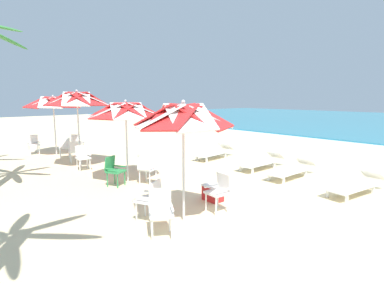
% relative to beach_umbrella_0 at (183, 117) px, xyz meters
% --- Properties ---
extents(ground_plane, '(80.00, 80.00, 0.00)m').
position_rel_beach_umbrella_0_xyz_m(ground_plane, '(0.14, 3.31, -2.16)').
color(ground_plane, beige).
extents(beach_umbrella_0, '(2.04, 2.04, 2.51)m').
position_rel_beach_umbrella_0_xyz_m(beach_umbrella_0, '(0.00, 0.00, 0.00)').
color(beach_umbrella_0, silver).
rests_on(beach_umbrella_0, ground).
extents(plastic_chair_0, '(0.62, 0.61, 0.87)m').
position_rel_beach_umbrella_0_xyz_m(plastic_chair_0, '(0.24, -0.74, -1.67)').
color(plastic_chair_0, white).
rests_on(plastic_chair_0, ground).
extents(plastic_chair_1, '(0.61, 0.59, 0.87)m').
position_rel_beach_umbrella_0_xyz_m(plastic_chair_1, '(-0.44, -0.52, -1.67)').
color(plastic_chair_1, white).
rests_on(plastic_chair_1, ground).
extents(plastic_chair_2, '(0.47, 0.50, 0.87)m').
position_rel_beach_umbrella_0_xyz_m(plastic_chair_2, '(0.10, 0.96, -1.67)').
color(plastic_chair_2, white).
rests_on(plastic_chair_2, ground).
extents(beach_umbrella_1, '(2.34, 2.34, 2.49)m').
position_rel_beach_umbrella_0_xyz_m(beach_umbrella_1, '(-3.42, 0.59, -0.00)').
color(beach_umbrella_1, silver).
rests_on(beach_umbrella_1, ground).
extents(plastic_chair_3, '(0.61, 0.59, 0.87)m').
position_rel_beach_umbrella_0_xyz_m(plastic_chair_3, '(-3.28, 0.06, -1.67)').
color(plastic_chair_3, '#2D8C4C').
rests_on(plastic_chair_3, ground).
extents(plastic_chair_4, '(0.59, 0.61, 0.87)m').
position_rel_beach_umbrella_0_xyz_m(plastic_chair_4, '(-2.82, 0.88, -1.67)').
color(plastic_chair_4, white).
rests_on(plastic_chair_4, ground).
extents(beach_umbrella_2, '(2.35, 2.35, 2.83)m').
position_rel_beach_umbrella_0_xyz_m(beach_umbrella_2, '(-6.39, 0.26, 0.30)').
color(beach_umbrella_2, silver).
rests_on(beach_umbrella_2, ground).
extents(plastic_chair_5, '(0.51, 0.48, 0.87)m').
position_rel_beach_umbrella_0_xyz_m(plastic_chair_5, '(-5.81, 0.13, -1.67)').
color(plastic_chair_5, white).
rests_on(plastic_chair_5, ground).
extents(plastic_chair_6, '(0.56, 0.53, 0.87)m').
position_rel_beach_umbrella_0_xyz_m(plastic_chair_6, '(-7.16, 0.37, -1.67)').
color(plastic_chair_6, white).
rests_on(plastic_chair_6, ground).
extents(beach_umbrella_3, '(2.48, 2.48, 2.65)m').
position_rel_beach_umbrella_0_xyz_m(beach_umbrella_3, '(-9.44, 0.34, 0.15)').
color(beach_umbrella_3, silver).
rests_on(beach_umbrella_3, ground).
extents(plastic_chair_7, '(0.63, 0.63, 0.87)m').
position_rel_beach_umbrella_0_xyz_m(plastic_chair_7, '(-9.31, 1.25, -1.67)').
color(plastic_chair_7, white).
rests_on(plastic_chair_7, ground).
extents(plastic_chair_8, '(0.50, 0.47, 0.87)m').
position_rel_beach_umbrella_0_xyz_m(plastic_chair_8, '(-10.24, -0.39, -1.67)').
color(plastic_chair_8, white).
rests_on(plastic_chair_8, ground).
extents(plastic_chair_9, '(0.56, 0.54, 0.87)m').
position_rel_beach_umbrella_0_xyz_m(plastic_chair_9, '(-8.40, 0.37, -1.67)').
color(plastic_chair_9, white).
rests_on(plastic_chair_9, ground).
extents(sun_lounger_0, '(0.89, 2.21, 0.62)m').
position_rel_beach_umbrella_0_xyz_m(sun_lounger_0, '(1.62, 4.58, -1.88)').
color(sun_lounger_0, white).
rests_on(sun_lounger_0, ground).
extents(sun_lounger_1, '(0.65, 2.15, 0.62)m').
position_rel_beach_umbrella_0_xyz_m(sun_lounger_1, '(-0.42, 4.81, -1.88)').
color(sun_lounger_1, white).
rests_on(sun_lounger_1, ground).
extents(sun_lounger_2, '(0.65, 2.15, 0.62)m').
position_rel_beach_umbrella_0_xyz_m(sun_lounger_2, '(-1.79, 5.07, -1.88)').
color(sun_lounger_2, white).
rests_on(sun_lounger_2, ground).
extents(sun_lounger_3, '(0.91, 2.21, 0.62)m').
position_rel_beach_umbrella_0_xyz_m(sun_lounger_3, '(-4.22, 5.11, -1.88)').
color(sun_lounger_3, white).
rests_on(sun_lounger_3, ground).
extents(cooler_box, '(0.50, 0.34, 0.40)m').
position_rel_beach_umbrella_0_xyz_m(cooler_box, '(-0.49, 1.34, -1.96)').
color(cooler_box, red).
rests_on(cooler_box, ground).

